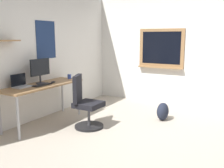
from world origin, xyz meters
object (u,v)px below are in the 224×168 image
desk (43,88)px  laptop (21,84)px  office_chair (85,105)px  backpack (163,111)px  coffee_mug (69,77)px  monitor_primary (40,69)px  computer_mouse (53,82)px  keyboard (42,85)px

desk → laptop: (-0.38, 0.14, 0.13)m
office_chair → backpack: size_ratio=2.72×
backpack → coffee_mug: bearing=106.5°
desk → office_chair: (0.21, -0.80, -0.27)m
desk → backpack: desk is taller
desk → coffee_mug: (0.74, -0.02, 0.12)m
desk → coffee_mug: 0.75m
desk → monitor_primary: size_ratio=3.62×
laptop → computer_mouse: laptop is taller
office_chair → backpack: bearing=-45.0°
desk → monitor_primary: 0.36m
monitor_primary → laptop: bearing=173.5°
monitor_primary → computer_mouse: (0.15, -0.16, -0.25)m
office_chair → computer_mouse: (-0.02, 0.73, 0.36)m
computer_mouse → backpack: 2.19m
desk → computer_mouse: 0.23m
keyboard → computer_mouse: 0.28m
monitor_primary → computer_mouse: monitor_primary is taller
laptop → coffee_mug: 1.13m
office_chair → keyboard: office_chair is taller
monitor_primary → computer_mouse: 0.34m
laptop → computer_mouse: (0.57, -0.21, -0.04)m
office_chair → monitor_primary: 1.09m
keyboard → computer_mouse: bearing=0.0°
office_chair → coffee_mug: 1.02m
computer_mouse → desk: bearing=160.2°
laptop → backpack: bearing=-50.4°
backpack → computer_mouse: bearing=121.2°
laptop → coffee_mug: (1.12, -0.16, -0.01)m
computer_mouse → coffee_mug: (0.54, 0.05, 0.03)m
coffee_mug → backpack: (0.55, -1.85, -0.62)m
desk → laptop: size_ratio=5.42×
keyboard → backpack: (1.37, -1.80, -0.59)m
office_chair → keyboard: size_ratio=2.57×
computer_mouse → coffee_mug: size_ratio=1.13×
keyboard → desk: bearing=40.0°
keyboard → coffee_mug: 0.83m
monitor_primary → backpack: size_ratio=1.33×
office_chair → laptop: bearing=122.2°
laptop → keyboard: size_ratio=0.84×
desk → laptop: 0.42m
office_chair → computer_mouse: office_chair is taller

